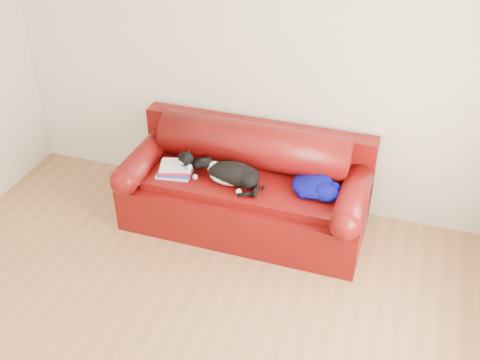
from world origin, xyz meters
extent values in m
plane|color=brown|center=(0.00, 0.00, 0.00)|extent=(4.50, 4.50, 0.00)
cube|color=beige|center=(0.00, 2.00, 1.30)|extent=(4.50, 0.02, 2.60)
cube|color=#3F0902|center=(0.14, 1.50, 0.21)|extent=(2.10, 0.90, 0.42)
cube|color=#3F0902|center=(0.14, 1.45, 0.45)|extent=(1.66, 0.62, 0.10)
cylinder|color=black|center=(-0.79, 1.17, 0.03)|extent=(0.06, 0.06, 0.05)
cylinder|color=black|center=(1.07, 1.17, 0.03)|extent=(0.06, 0.06, 0.05)
cylinder|color=black|center=(-0.79, 1.83, 0.03)|extent=(0.06, 0.06, 0.05)
cylinder|color=black|center=(1.07, 1.83, 0.03)|extent=(0.06, 0.06, 0.05)
cube|color=#3F0902|center=(0.14, 1.86, 0.42)|extent=(2.10, 0.18, 0.85)
cylinder|color=#3F0902|center=(0.14, 1.75, 0.68)|extent=(1.70, 0.40, 0.40)
cylinder|color=#3F0902|center=(-0.79, 1.50, 0.54)|extent=(0.24, 0.88, 0.24)
sphere|color=#3F0902|center=(-0.79, 1.06, 0.54)|extent=(0.24, 0.24, 0.24)
cylinder|color=#3F0902|center=(1.07, 1.50, 0.54)|extent=(0.24, 0.88, 0.24)
sphere|color=#3F0902|center=(1.07, 1.06, 0.54)|extent=(0.24, 0.24, 0.24)
cube|color=beige|center=(-0.45, 1.36, 0.51)|extent=(0.32, 0.26, 0.02)
cube|color=white|center=(-0.45, 1.36, 0.51)|extent=(0.31, 0.25, 0.02)
cube|color=#212BB5|center=(-0.45, 1.36, 0.54)|extent=(0.32, 0.27, 0.02)
cube|color=white|center=(-0.45, 1.36, 0.54)|extent=(0.31, 0.25, 0.02)
cube|color=#BA1539|center=(-0.45, 1.36, 0.56)|extent=(0.32, 0.27, 0.02)
cube|color=white|center=(-0.45, 1.36, 0.56)|extent=(0.30, 0.26, 0.02)
cube|color=silver|center=(-0.45, 1.36, 0.59)|extent=(0.32, 0.28, 0.02)
cube|color=white|center=(-0.45, 1.36, 0.59)|extent=(0.30, 0.26, 0.02)
ellipsoid|color=black|center=(0.07, 1.39, 0.59)|extent=(0.51, 0.37, 0.19)
ellipsoid|color=silver|center=(0.03, 1.34, 0.56)|extent=(0.34, 0.23, 0.12)
ellipsoid|color=silver|center=(-0.11, 1.41, 0.60)|extent=(0.16, 0.15, 0.12)
ellipsoid|color=black|center=(0.20, 1.36, 0.58)|extent=(0.23, 0.23, 0.16)
ellipsoid|color=black|center=(-0.21, 1.48, 0.65)|extent=(0.16, 0.16, 0.12)
ellipsoid|color=silver|center=(-0.23, 1.44, 0.64)|extent=(0.08, 0.07, 0.05)
sphere|color=#BF7272|center=(-0.25, 1.43, 0.64)|extent=(0.02, 0.02, 0.02)
cone|color=black|center=(-0.21, 1.44, 0.71)|extent=(0.06, 0.06, 0.06)
cone|color=black|center=(-0.19, 1.50, 0.71)|extent=(0.06, 0.06, 0.06)
cylinder|color=black|center=(0.29, 1.30, 0.53)|extent=(0.06, 0.16, 0.04)
sphere|color=silver|center=(-0.15, 1.41, 0.52)|extent=(0.04, 0.04, 0.04)
sphere|color=silver|center=(0.16, 1.25, 0.52)|extent=(0.04, 0.04, 0.04)
ellipsoid|color=#03024D|center=(0.73, 1.47, 0.56)|extent=(0.40, 0.37, 0.12)
ellipsoid|color=#03024D|center=(0.85, 1.40, 0.57)|extent=(0.25, 0.22, 0.13)
ellipsoid|color=#03024D|center=(0.66, 1.54, 0.54)|extent=(0.25, 0.28, 0.09)
ellipsoid|color=#03024D|center=(0.79, 1.57, 0.57)|extent=(0.21, 0.17, 0.13)
ellipsoid|color=#03024D|center=(0.68, 1.39, 0.54)|extent=(0.16, 0.17, 0.09)
ellipsoid|color=silver|center=(0.78, 1.40, 0.58)|extent=(0.17, 0.08, 0.04)
camera|label=1|loc=(1.37, -2.32, 3.18)|focal=42.00mm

